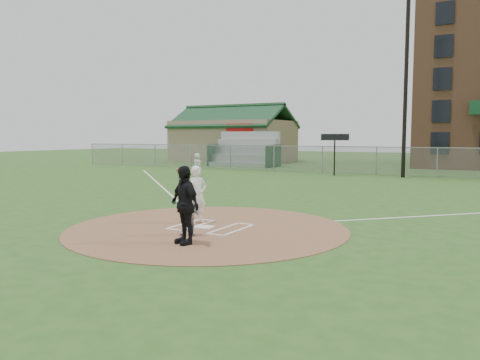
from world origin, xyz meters
The scene contains 14 objects.
ground centered at (0.00, 0.00, 0.00)m, with size 140.00×140.00×0.00m, color #2A521C.
dirt_circle centered at (0.00, 0.00, 0.01)m, with size 8.40×8.40×0.02m, color #8D6142.
home_plate centered at (-0.09, -0.05, 0.04)m, with size 0.49×0.49×0.03m, color white.
foul_line_third centered at (-9.00, 9.00, 0.01)m, with size 0.10×24.00×0.01m, color white.
catcher centered at (0.20, -1.24, 0.62)m, with size 0.59×0.46×1.21m, color slate.
umpire centered at (0.63, -2.05, 1.03)m, with size 1.18×0.49×2.01m, color black.
ondeck_player centered at (-10.74, 15.23, 0.79)m, with size 0.77×0.50×1.58m, color silver.
batters_boxes centered at (0.00, 0.15, 0.03)m, with size 2.08×1.88×0.01m.
batter_at_plate centered at (-0.70, 0.49, 0.93)m, with size 0.66×1.09×1.82m.
outfield_fence centered at (0.00, 22.00, 1.02)m, with size 56.08×0.08×2.03m.
bleachers centered at (-13.00, 26.20, 1.59)m, with size 6.08×3.20×3.20m.
clubhouse centered at (-18.00, 32.99, 2.39)m, with size 12.20×8.71×6.23m.
light_pole centered at (2.00, 21.00, 6.61)m, with size 1.20×0.30×12.22m.
scoreboard_sign centered at (-2.50, 20.20, 2.39)m, with size 2.00×0.10×2.93m.
Camera 1 is at (7.59, -11.69, 2.78)m, focal length 35.00 mm.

